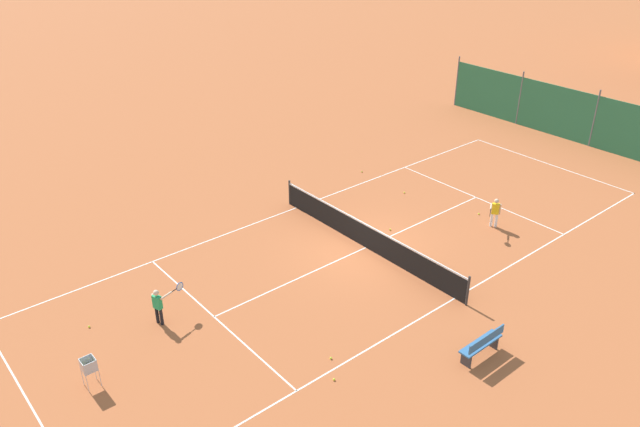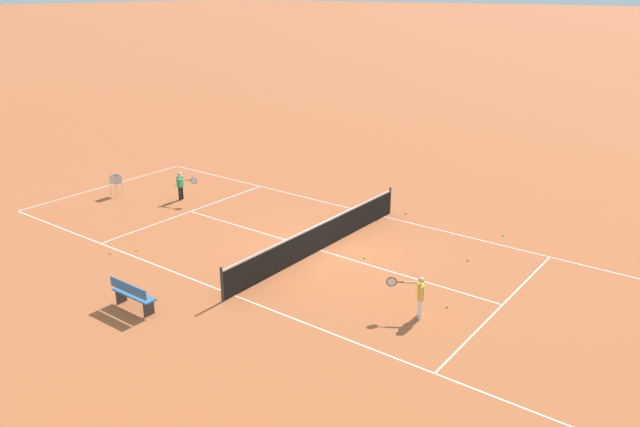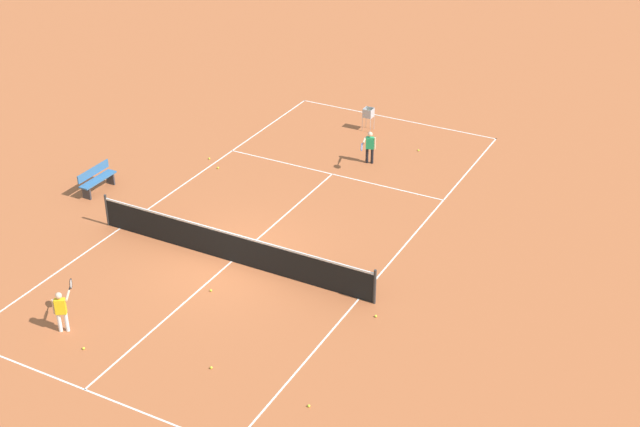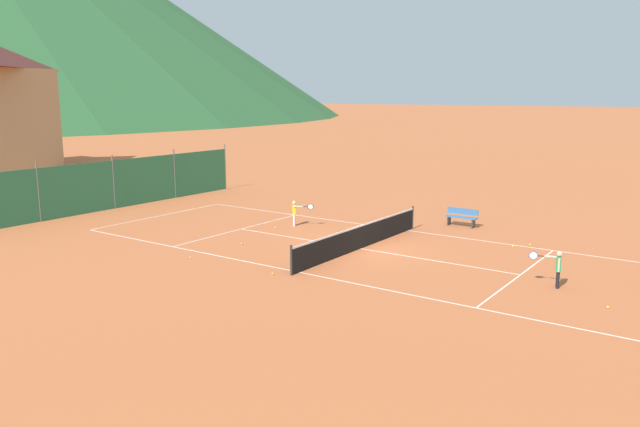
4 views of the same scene
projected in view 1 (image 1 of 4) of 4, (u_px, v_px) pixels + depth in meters
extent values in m
plane|color=#B25B33|center=(366.00, 247.00, 22.65)|extent=(600.00, 600.00, 0.00)
cube|color=white|center=(549.00, 164.00, 29.39)|extent=(8.25, 0.05, 0.01)
cube|color=white|center=(28.00, 402.00, 15.91)|extent=(8.25, 0.05, 0.01)
cube|color=white|center=(297.00, 208.00, 25.43)|extent=(0.05, 23.85, 0.01)
cube|color=white|center=(455.00, 298.00, 19.87)|extent=(0.05, 23.85, 0.01)
cube|color=white|center=(476.00, 197.00, 26.27)|extent=(8.20, 0.05, 0.01)
cube|color=white|center=(214.00, 317.00, 19.02)|extent=(8.20, 0.05, 0.01)
cube|color=white|center=(366.00, 247.00, 22.65)|extent=(0.05, 12.80, 0.01)
cylinder|color=#2D2D2D|center=(290.00, 192.00, 25.49)|extent=(0.08, 0.08, 1.06)
cylinder|color=#2D2D2D|center=(468.00, 291.00, 19.32)|extent=(0.08, 0.08, 1.06)
cube|color=black|center=(366.00, 237.00, 22.44)|extent=(9.10, 0.02, 0.91)
cube|color=white|center=(367.00, 225.00, 22.21)|extent=(9.10, 0.04, 0.06)
cube|color=#2D754C|center=(594.00, 121.00, 30.82)|extent=(17.20, 0.04, 2.60)
cylinder|color=#59595E|center=(457.00, 81.00, 36.58)|extent=(0.08, 0.08, 2.90)
cylinder|color=#59595E|center=(520.00, 98.00, 33.67)|extent=(0.08, 0.08, 2.90)
cylinder|color=#59595E|center=(595.00, 118.00, 30.75)|extent=(0.08, 0.08, 2.90)
cylinder|color=white|center=(496.00, 220.00, 23.89)|extent=(0.10, 0.10, 0.56)
cylinder|color=white|center=(491.00, 220.00, 23.94)|extent=(0.10, 0.10, 0.56)
cube|color=yellow|center=(495.00, 209.00, 23.69)|extent=(0.31, 0.27, 0.43)
sphere|color=beige|center=(497.00, 201.00, 23.53)|extent=(0.17, 0.17, 0.17)
cylinder|color=beige|center=(500.00, 209.00, 23.64)|extent=(0.06, 0.06, 0.43)
cylinder|color=beige|center=(491.00, 207.00, 23.47)|extent=(0.29, 0.39, 0.06)
cylinder|color=black|center=(491.00, 210.00, 23.20)|extent=(0.13, 0.18, 0.03)
torus|color=black|center=(490.00, 213.00, 23.00)|extent=(0.17, 0.25, 0.28)
cylinder|color=silver|center=(490.00, 213.00, 23.00)|extent=(0.14, 0.21, 0.25)
cylinder|color=black|center=(157.00, 315.00, 18.66)|extent=(0.10, 0.10, 0.56)
cylinder|color=black|center=(161.00, 317.00, 18.57)|extent=(0.10, 0.10, 0.56)
cube|color=#239E5B|center=(157.00, 302.00, 18.38)|extent=(0.31, 0.23, 0.44)
sphere|color=beige|center=(156.00, 293.00, 18.22)|extent=(0.17, 0.17, 0.17)
cylinder|color=beige|center=(153.00, 300.00, 18.46)|extent=(0.06, 0.06, 0.44)
cylinder|color=beige|center=(166.00, 296.00, 18.37)|extent=(0.19, 0.44, 0.06)
cylinder|color=black|center=(174.00, 290.00, 18.61)|extent=(0.08, 0.20, 0.03)
torus|color=#1E4CB2|center=(180.00, 287.00, 18.79)|extent=(0.10, 0.28, 0.28)
cylinder|color=silver|center=(180.00, 287.00, 18.79)|extent=(0.07, 0.24, 0.25)
sphere|color=#CCE033|center=(89.00, 327.00, 18.55)|extent=(0.07, 0.07, 0.07)
sphere|color=#CCE033|center=(404.00, 193.00, 26.61)|extent=(0.07, 0.07, 0.07)
sphere|color=#CCE033|center=(296.00, 197.00, 26.25)|extent=(0.07, 0.07, 0.07)
sphere|color=#CCE033|center=(479.00, 214.00, 24.89)|extent=(0.07, 0.07, 0.07)
sphere|color=#CCE033|center=(334.00, 379.00, 16.58)|extent=(0.07, 0.07, 0.07)
sphere|color=#CCE033|center=(390.00, 230.00, 23.76)|extent=(0.07, 0.07, 0.07)
sphere|color=#CCE033|center=(362.00, 172.00, 28.53)|extent=(0.07, 0.07, 0.07)
sphere|color=#CCE033|center=(331.00, 358.00, 17.32)|extent=(0.07, 0.07, 0.07)
cylinder|color=#B7B7BC|center=(82.00, 377.00, 16.31)|extent=(0.02, 0.02, 0.55)
cylinder|color=#B7B7BC|center=(88.00, 384.00, 16.08)|extent=(0.02, 0.02, 0.55)
cylinder|color=#B7B7BC|center=(95.00, 371.00, 16.50)|extent=(0.02, 0.02, 0.55)
cylinder|color=#B7B7BC|center=(100.00, 378.00, 16.27)|extent=(0.02, 0.02, 0.55)
cube|color=#B7B7BC|center=(89.00, 369.00, 16.16)|extent=(0.34, 0.34, 0.02)
cube|color=#B7B7BC|center=(82.00, 368.00, 15.98)|extent=(0.34, 0.02, 0.34)
cube|color=#B7B7BC|center=(95.00, 362.00, 16.18)|extent=(0.34, 0.02, 0.34)
cube|color=#B7B7BC|center=(86.00, 361.00, 16.19)|extent=(0.02, 0.34, 0.34)
cube|color=#B7B7BC|center=(91.00, 368.00, 15.96)|extent=(0.02, 0.34, 0.34)
sphere|color=#CCE033|center=(88.00, 372.00, 16.00)|extent=(0.07, 0.07, 0.07)
sphere|color=#CCE033|center=(86.00, 368.00, 16.13)|extent=(0.07, 0.07, 0.07)
sphere|color=#CCE033|center=(94.00, 367.00, 16.18)|extent=(0.07, 0.07, 0.07)
sphere|color=#CCE033|center=(84.00, 368.00, 16.15)|extent=(0.07, 0.07, 0.07)
sphere|color=#CCE033|center=(95.00, 367.00, 16.17)|extent=(0.07, 0.07, 0.07)
sphere|color=#CCE033|center=(83.00, 369.00, 16.10)|extent=(0.07, 0.07, 0.07)
sphere|color=#CCE033|center=(89.00, 369.00, 16.02)|extent=(0.07, 0.07, 0.07)
sphere|color=#CCE033|center=(91.00, 369.00, 16.03)|extent=(0.07, 0.07, 0.07)
sphere|color=#CCE033|center=(87.00, 370.00, 16.00)|extent=(0.07, 0.07, 0.07)
sphere|color=#CCE033|center=(85.00, 371.00, 15.96)|extent=(0.07, 0.07, 0.07)
sphere|color=#CCE033|center=(90.00, 370.00, 16.01)|extent=(0.07, 0.07, 0.07)
sphere|color=#CCE033|center=(89.00, 367.00, 16.11)|extent=(0.07, 0.07, 0.07)
cube|color=#336699|center=(481.00, 344.00, 17.25)|extent=(0.36, 1.50, 0.05)
cube|color=#336699|center=(487.00, 339.00, 17.02)|extent=(0.04, 1.50, 0.28)
cube|color=#333338|center=(466.00, 359.00, 17.01)|extent=(0.32, 0.06, 0.44)
cube|color=#333338|center=(493.00, 341.00, 17.69)|extent=(0.32, 0.06, 0.44)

